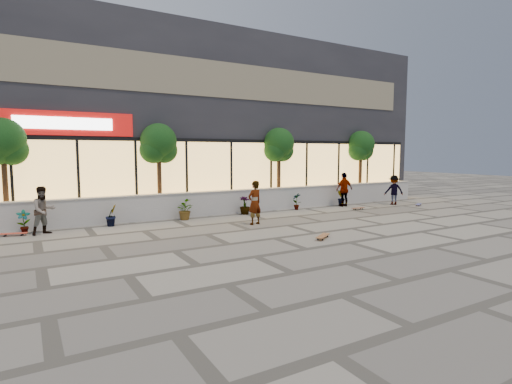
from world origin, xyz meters
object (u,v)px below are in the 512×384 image
skater_left (44,210)px  tree_midwest (159,146)px  skateboard_left (14,234)px  tree_east (361,147)px  tree_mideast (279,147)px  tree_west (3,144)px  skater_right_far (394,190)px  skateboard_right_near (358,208)px  skater_center (255,203)px  skateboard_right_far (418,204)px  skateboard_center (323,236)px  skater_right_near (344,190)px

skater_left → tree_midwest: bearing=-2.6°
skater_left → skateboard_left: 1.16m
tree_midwest → skateboard_left: bearing=-164.2°
tree_midwest → tree_east: (11.50, 0.00, 0.00)m
tree_mideast → tree_west: bearing=180.0°
skater_right_far → skateboard_right_near: 3.01m
tree_midwest → skater_center: 4.92m
skateboard_left → skateboard_right_far: bearing=8.8°
skateboard_right_near → skater_center: bearing=-170.4°
skateboard_right_near → skater_right_far: bearing=9.0°
tree_east → skateboard_right_far: size_ratio=5.34×
tree_mideast → skateboard_right_near: 4.83m
skateboard_center → tree_west: bearing=107.6°
skater_center → skater_right_far: skater_center is taller
tree_east → skater_center: 9.90m
skater_right_far → skateboard_right_far: size_ratio=2.09×
skater_right_far → skateboard_left: skater_right_far is taller
tree_west → skater_right_near: (14.46, -1.49, -2.13)m
skateboard_left → skateboard_right_near: bearing=9.5°
skateboard_left → skateboard_center: bearing=-18.2°
tree_midwest → skater_right_far: bearing=-11.0°
tree_west → skateboard_center: bearing=-38.4°
skater_left → skater_right_near: bearing=-22.6°
skater_right_far → skateboard_right_near: (-2.90, -0.41, -0.69)m
tree_mideast → skater_right_near: bearing=-26.8°
skater_right_far → tree_mideast: bearing=6.4°
tree_west → skater_right_near: tree_west is taller
tree_west → skater_center: 9.08m
tree_mideast → skater_right_far: bearing=-21.7°
skateboard_right_near → skateboard_right_far: (3.67, -0.53, 0.00)m
skateboard_center → skateboard_left: 10.01m
skater_right_near → skater_right_far: skater_right_near is taller
skater_right_near → skater_right_far: size_ratio=1.12×
tree_midwest → skateboard_left: tree_midwest is taller
tree_west → skateboard_right_far: bearing=-10.1°
skater_center → skateboard_right_near: size_ratio=2.27×
tree_east → skater_left: (-15.91, -1.68, -2.19)m
skater_center → skateboard_right_near: (6.23, 0.94, -0.76)m
skater_left → skateboard_left: skater_left is taller
skateboard_right_far → skateboard_center: bearing=173.4°
tree_east → skateboard_right_near: tree_east is taller
tree_east → skater_center: bearing=-158.0°
tree_west → skateboard_right_near: (14.27, -2.67, -2.91)m
skater_right_far → skateboard_center: bearing=56.6°
tree_midwest → skater_right_far: 12.10m
skater_left → skater_right_far: (16.08, -0.58, -0.03)m
skater_center → skateboard_right_far: skater_center is taller
tree_midwest → skater_right_far: tree_midwest is taller
tree_mideast → skater_right_far: size_ratio=2.56×
tree_midwest → skateboard_right_far: 13.17m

